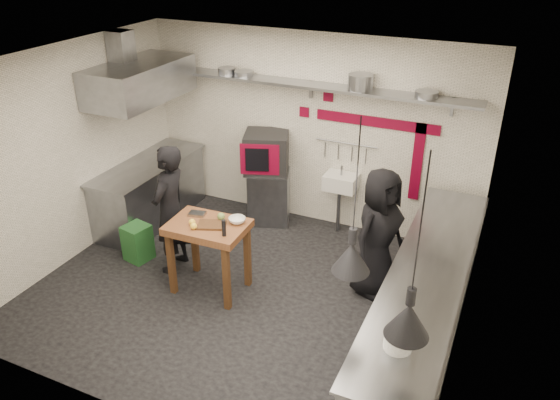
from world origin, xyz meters
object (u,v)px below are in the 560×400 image
at_px(combi_oven, 267,152).
at_px(chef_right, 378,233).
at_px(green_bin, 138,243).
at_px(oven_stand, 269,196).
at_px(chef_left, 170,210).
at_px(prep_table, 210,257).

height_order(combi_oven, chef_right, chef_right).
bearing_deg(green_bin, oven_stand, 56.47).
relative_size(chef_left, chef_right, 1.05).
xyz_separation_m(chef_left, chef_right, (2.52, 0.59, -0.04)).
relative_size(oven_stand, prep_table, 0.87).
height_order(oven_stand, prep_table, prep_table).
relative_size(oven_stand, chef_right, 0.49).
relative_size(oven_stand, combi_oven, 1.28).
height_order(oven_stand, chef_left, chef_left).
xyz_separation_m(green_bin, prep_table, (1.24, -0.18, 0.21)).
bearing_deg(prep_table, oven_stand, 91.10).
xyz_separation_m(oven_stand, chef_left, (-0.57, -1.67, 0.45)).
relative_size(oven_stand, green_bin, 1.60).
distance_m(oven_stand, green_bin, 2.06).
height_order(prep_table, chef_left, chef_left).
distance_m(chef_left, chef_right, 2.59).
bearing_deg(green_bin, combi_oven, 58.28).
height_order(oven_stand, combi_oven, combi_oven).
xyz_separation_m(green_bin, chef_right, (3.08, 0.63, 0.56)).
bearing_deg(oven_stand, prep_table, -106.47).
bearing_deg(prep_table, chef_left, 160.31).
xyz_separation_m(combi_oven, prep_table, (0.16, -1.93, -0.63)).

